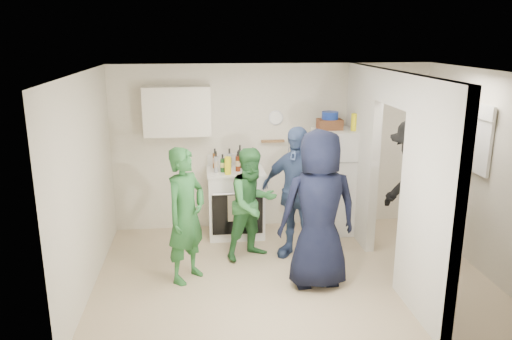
# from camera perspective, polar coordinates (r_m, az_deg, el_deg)

# --- Properties ---
(floor) EXTENTS (4.80, 4.80, 0.00)m
(floor) POSITION_cam_1_polar(r_m,az_deg,el_deg) (6.44, 3.97, -11.64)
(floor) COLOR tan
(floor) RESTS_ON ground
(wall_back) EXTENTS (4.80, 0.00, 4.80)m
(wall_back) POSITION_cam_1_polar(r_m,az_deg,el_deg) (7.60, 1.87, 2.65)
(wall_back) COLOR silver
(wall_back) RESTS_ON floor
(wall_front) EXTENTS (4.80, 0.00, 4.80)m
(wall_front) POSITION_cam_1_polar(r_m,az_deg,el_deg) (4.41, 8.22, -7.02)
(wall_front) COLOR silver
(wall_front) RESTS_ON floor
(wall_left) EXTENTS (0.00, 3.40, 3.40)m
(wall_left) POSITION_cam_1_polar(r_m,az_deg,el_deg) (6.03, -18.86, -1.56)
(wall_left) COLOR silver
(wall_left) RESTS_ON floor
(wall_right) EXTENTS (0.00, 3.40, 3.40)m
(wall_right) POSITION_cam_1_polar(r_m,az_deg,el_deg) (6.83, 24.41, -0.19)
(wall_right) COLOR silver
(wall_right) RESTS_ON floor
(ceiling) EXTENTS (4.80, 4.80, 0.00)m
(ceiling) POSITION_cam_1_polar(r_m,az_deg,el_deg) (5.76, 4.43, 11.14)
(ceiling) COLOR white
(ceiling) RESTS_ON wall_back
(partition_pier_back) EXTENTS (0.12, 1.20, 2.50)m
(partition_pier_back) POSITION_cam_1_polar(r_m,az_deg,el_deg) (7.31, 11.91, 1.81)
(partition_pier_back) COLOR silver
(partition_pier_back) RESTS_ON floor
(partition_pier_front) EXTENTS (0.12, 1.20, 2.50)m
(partition_pier_front) POSITION_cam_1_polar(r_m,az_deg,el_deg) (5.34, 19.18, -3.71)
(partition_pier_front) COLOR silver
(partition_pier_front) RESTS_ON floor
(partition_header) EXTENTS (0.12, 1.00, 0.40)m
(partition_header) POSITION_cam_1_polar(r_m,az_deg,el_deg) (6.11, 15.66, 8.99)
(partition_header) COLOR silver
(partition_header) RESTS_ON partition_pier_back
(stove) EXTENTS (0.83, 0.70, 1.00)m
(stove) POSITION_cam_1_polar(r_m,az_deg,el_deg) (7.43, -2.33, -3.68)
(stove) COLOR white
(stove) RESTS_ON floor
(upper_cabinet) EXTENTS (0.95, 0.34, 0.70)m
(upper_cabinet) POSITION_cam_1_polar(r_m,az_deg,el_deg) (7.25, -8.98, 6.68)
(upper_cabinet) COLOR silver
(upper_cabinet) RESTS_ON wall_back
(fridge) EXTENTS (0.64, 0.63, 1.56)m
(fridge) POSITION_cam_1_polar(r_m,az_deg,el_deg) (7.56, 9.00, -1.27)
(fridge) COLOR white
(fridge) RESTS_ON floor
(wicker_basket) EXTENTS (0.35, 0.25, 0.15)m
(wicker_basket) POSITION_cam_1_polar(r_m,az_deg,el_deg) (7.39, 8.42, 5.20)
(wicker_basket) COLOR brown
(wicker_basket) RESTS_ON fridge
(blue_bowl) EXTENTS (0.24, 0.24, 0.11)m
(blue_bowl) POSITION_cam_1_polar(r_m,az_deg,el_deg) (7.37, 8.46, 6.19)
(blue_bowl) COLOR navy
(blue_bowl) RESTS_ON wicker_basket
(yellow_cup_stack_top) EXTENTS (0.09, 0.09, 0.25)m
(yellow_cup_stack_top) POSITION_cam_1_polar(r_m,az_deg,el_deg) (7.32, 11.16, 5.39)
(yellow_cup_stack_top) COLOR #FFF515
(yellow_cup_stack_top) RESTS_ON fridge
(wall_clock) EXTENTS (0.22, 0.02, 0.22)m
(wall_clock) POSITION_cam_1_polar(r_m,az_deg,el_deg) (7.51, 2.30, 5.98)
(wall_clock) COLOR white
(wall_clock) RESTS_ON wall_back
(spice_shelf) EXTENTS (0.35, 0.08, 0.03)m
(spice_shelf) POSITION_cam_1_polar(r_m,az_deg,el_deg) (7.53, 1.93, 3.31)
(spice_shelf) COLOR olive
(spice_shelf) RESTS_ON wall_back
(nook_window) EXTENTS (0.03, 0.70, 0.80)m
(nook_window) POSITION_cam_1_polar(r_m,az_deg,el_deg) (6.90, 23.80, 3.45)
(nook_window) COLOR black
(nook_window) RESTS_ON wall_right
(nook_window_frame) EXTENTS (0.04, 0.76, 0.86)m
(nook_window_frame) POSITION_cam_1_polar(r_m,az_deg,el_deg) (6.89, 23.69, 3.45)
(nook_window_frame) COLOR white
(nook_window_frame) RESTS_ON wall_right
(nook_valance) EXTENTS (0.04, 0.82, 0.18)m
(nook_valance) POSITION_cam_1_polar(r_m,az_deg,el_deg) (6.83, 23.82, 6.32)
(nook_valance) COLOR white
(nook_valance) RESTS_ON wall_right
(yellow_cup_stack_stove) EXTENTS (0.09, 0.09, 0.25)m
(yellow_cup_stack_stove) POSITION_cam_1_polar(r_m,az_deg,el_deg) (7.03, -3.23, 0.50)
(yellow_cup_stack_stove) COLOR yellow
(yellow_cup_stack_stove) RESTS_ON stove
(red_cup) EXTENTS (0.09, 0.09, 0.12)m
(red_cup) POSITION_cam_1_polar(r_m,az_deg,el_deg) (7.09, -0.49, 0.12)
(red_cup) COLOR #AD2F0B
(red_cup) RESTS_ON stove
(person_green_left) EXTENTS (0.69, 0.72, 1.65)m
(person_green_left) POSITION_cam_1_polar(r_m,az_deg,el_deg) (6.02, -8.00, -5.15)
(person_green_left) COLOR #2A6B32
(person_green_left) RESTS_ON floor
(person_green_center) EXTENTS (0.91, 0.84, 1.50)m
(person_green_center) POSITION_cam_1_polar(r_m,az_deg,el_deg) (6.58, -0.39, -3.89)
(person_green_center) COLOR #347742
(person_green_center) RESTS_ON floor
(person_denim) EXTENTS (1.07, 1.01, 1.78)m
(person_denim) POSITION_cam_1_polar(r_m,az_deg,el_deg) (6.59, 4.60, -2.63)
(person_denim) COLOR navy
(person_denim) RESTS_ON floor
(person_navy) EXTENTS (0.96, 0.66, 1.89)m
(person_navy) POSITION_cam_1_polar(r_m,az_deg,el_deg) (5.84, 7.18, -4.53)
(person_navy) COLOR black
(person_navy) RESTS_ON floor
(person_nook) EXTENTS (0.85, 1.32, 1.93)m
(person_nook) POSITION_cam_1_polar(r_m,az_deg,el_deg) (6.57, 17.65, -2.69)
(person_nook) COLOR black
(person_nook) RESTS_ON floor
(bottle_a) EXTENTS (0.07, 0.07, 0.29)m
(bottle_a) POSITION_cam_1_polar(r_m,az_deg,el_deg) (7.37, -4.72, 1.34)
(bottle_a) COLOR brown
(bottle_a) RESTS_ON stove
(bottle_b) EXTENTS (0.07, 0.07, 0.26)m
(bottle_b) POSITION_cam_1_polar(r_m,az_deg,el_deg) (7.15, -3.84, 0.79)
(bottle_b) COLOR #18491A
(bottle_b) RESTS_ON stove
(bottle_c) EXTENTS (0.07, 0.07, 0.29)m
(bottle_c) POSITION_cam_1_polar(r_m,az_deg,el_deg) (7.39, -3.05, 1.37)
(bottle_c) COLOR silver
(bottle_c) RESTS_ON stove
(bottle_d) EXTENTS (0.07, 0.07, 0.29)m
(bottle_d) POSITION_cam_1_polar(r_m,az_deg,el_deg) (7.19, -2.08, 1.01)
(bottle_d) COLOR maroon
(bottle_d) RESTS_ON stove
(bottle_e) EXTENTS (0.07, 0.07, 0.33)m
(bottle_e) POSITION_cam_1_polar(r_m,az_deg,el_deg) (7.43, -1.85, 1.64)
(bottle_e) COLOR silver
(bottle_e) RESTS_ON stove
(bottle_f) EXTENTS (0.08, 0.08, 0.31)m
(bottle_f) POSITION_cam_1_polar(r_m,az_deg,el_deg) (7.28, -0.96, 1.27)
(bottle_f) COLOR #143822
(bottle_f) RESTS_ON stove
(bottle_g) EXTENTS (0.06, 0.06, 0.30)m
(bottle_g) POSITION_cam_1_polar(r_m,az_deg,el_deg) (7.40, -0.35, 1.47)
(bottle_g) COLOR olive
(bottle_g) RESTS_ON stove
(bottle_h) EXTENTS (0.06, 0.06, 0.31)m
(bottle_h) POSITION_cam_1_polar(r_m,az_deg,el_deg) (7.13, -4.59, 0.94)
(bottle_h) COLOR #94979E
(bottle_h) RESTS_ON stove
(bottle_i) EXTENTS (0.08, 0.08, 0.27)m
(bottle_i) POSITION_cam_1_polar(r_m,az_deg,el_deg) (7.36, -1.97, 1.27)
(bottle_i) COLOR #57190E
(bottle_i) RESTS_ON stove
(bottle_j) EXTENTS (0.06, 0.06, 0.24)m
(bottle_j) POSITION_cam_1_polar(r_m,az_deg,el_deg) (7.17, 0.00, 0.78)
(bottle_j) COLOR #205E27
(bottle_j) RESTS_ON stove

